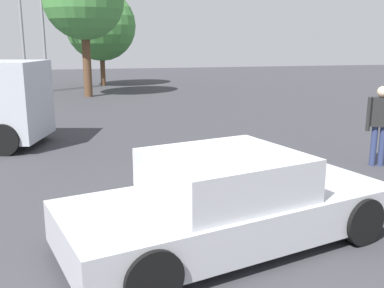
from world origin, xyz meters
TOP-DOWN VIEW (x-y plane):
  - ground_plane at (0.00, 0.00)m, footprint 80.00×80.00m
  - sedan_foreground at (0.37, -0.10)m, footprint 4.71×2.82m
  - pedestrian at (4.72, 2.66)m, footprint 0.53×0.38m
  - light_post_near at (-4.01, 19.26)m, footprint 0.44×0.44m
  - tree_far_right at (0.10, 22.25)m, footprint 4.13×4.13m

SIDE VIEW (x-z plane):
  - ground_plane at x=0.00m, z-range 0.00..0.00m
  - sedan_foreground at x=0.37m, z-range -0.05..1.18m
  - pedestrian at x=4.72m, z-range 0.17..1.88m
  - tree_far_right at x=0.10m, z-range 0.74..6.37m
  - light_post_near at x=-4.01m, z-range 1.17..7.85m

